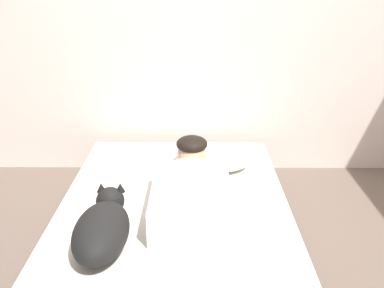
{
  "coord_description": "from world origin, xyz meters",
  "views": [
    {
      "loc": [
        -0.01,
        -1.97,
        1.51
      ],
      "look_at": [
        -0.03,
        0.52,
        0.53
      ],
      "focal_mm": 40.52,
      "sensor_mm": 36.0,
      "label": 1
    }
  ],
  "objects_px": {
    "person_lying": "(191,186)",
    "cell_phone": "(203,213)",
    "pillow": "(211,161)",
    "bed": "(175,224)",
    "coffee_cup": "(199,164)",
    "dog": "(103,227)"
  },
  "relations": [
    {
      "from": "coffee_cup",
      "to": "dog",
      "type": "bearing_deg",
      "value": -118.13
    },
    {
      "from": "pillow",
      "to": "coffee_cup",
      "type": "bearing_deg",
      "value": -168.4
    },
    {
      "from": "pillow",
      "to": "cell_phone",
      "type": "distance_m",
      "value": 0.59
    },
    {
      "from": "pillow",
      "to": "cell_phone",
      "type": "relative_size",
      "value": 3.71
    },
    {
      "from": "bed",
      "to": "coffee_cup",
      "type": "xyz_separation_m",
      "value": [
        0.15,
        0.46,
        0.18
      ]
    },
    {
      "from": "coffee_cup",
      "to": "cell_phone",
      "type": "relative_size",
      "value": 0.89
    },
    {
      "from": "bed",
      "to": "pillow",
      "type": "relative_size",
      "value": 3.78
    },
    {
      "from": "dog",
      "to": "coffee_cup",
      "type": "xyz_separation_m",
      "value": [
        0.47,
        0.88,
        -0.07
      ]
    },
    {
      "from": "pillow",
      "to": "dog",
      "type": "bearing_deg",
      "value": -121.57
    },
    {
      "from": "dog",
      "to": "cell_phone",
      "type": "xyz_separation_m",
      "value": [
        0.49,
        0.31,
        -0.1
      ]
    },
    {
      "from": "cell_phone",
      "to": "dog",
      "type": "bearing_deg",
      "value": -147.82
    },
    {
      "from": "bed",
      "to": "cell_phone",
      "type": "bearing_deg",
      "value": -34.74
    },
    {
      "from": "bed",
      "to": "dog",
      "type": "distance_m",
      "value": 0.58
    },
    {
      "from": "coffee_cup",
      "to": "cell_phone",
      "type": "distance_m",
      "value": 0.57
    },
    {
      "from": "bed",
      "to": "person_lying",
      "type": "bearing_deg",
      "value": 5.19
    },
    {
      "from": "cell_phone",
      "to": "pillow",
      "type": "bearing_deg",
      "value": 83.89
    },
    {
      "from": "bed",
      "to": "coffee_cup",
      "type": "height_order",
      "value": "coffee_cup"
    },
    {
      "from": "person_lying",
      "to": "cell_phone",
      "type": "distance_m",
      "value": 0.17
    },
    {
      "from": "dog",
      "to": "cell_phone",
      "type": "height_order",
      "value": "dog"
    },
    {
      "from": "pillow",
      "to": "dog",
      "type": "height_order",
      "value": "dog"
    },
    {
      "from": "person_lying",
      "to": "cell_phone",
      "type": "xyz_separation_m",
      "value": [
        0.07,
        -0.12,
        -0.1
      ]
    },
    {
      "from": "bed",
      "to": "pillow",
      "type": "distance_m",
      "value": 0.56
    }
  ]
}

